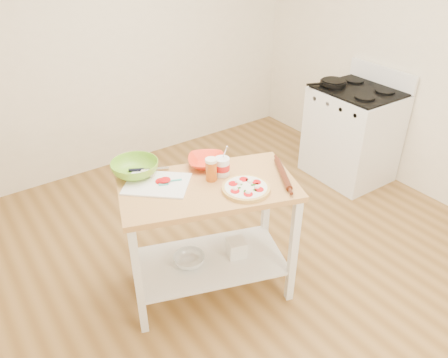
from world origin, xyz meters
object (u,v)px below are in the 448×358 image
pizza (246,188)px  rolling_pin (283,174)px  gas_stove (352,134)px  shelf_glass_bowl (189,260)px  orange_bowl (207,162)px  green_bowl (135,168)px  prep_island (209,217)px  spatula (169,182)px  yogurt_tub (222,166)px  shelf_bin (236,248)px  knife (143,169)px  cutting_board (157,183)px  beer_pint (211,169)px  skillet (333,83)px

pizza → rolling_pin: bearing=-2.2°
gas_stove → shelf_glass_bowl: 2.29m
orange_bowl → green_bowl: (-0.45, 0.17, 0.02)m
prep_island → spatula: 0.37m
gas_stove → yogurt_tub: 2.07m
shelf_glass_bowl → green_bowl: bearing=119.4°
gas_stove → shelf_bin: 2.00m
prep_island → spatula: spatula is taller
knife → prep_island: bearing=-26.9°
prep_island → shelf_bin: prep_island is taller
knife → shelf_bin: bearing=-15.8°
cutting_board → green_bowl: (-0.06, 0.19, 0.04)m
knife → beer_pint: size_ratio=1.63×
skillet → cutting_board: 2.29m
green_bowl → rolling_pin: 0.98m
cutting_board → shelf_glass_bowl: 0.64m
beer_pint → shelf_glass_bowl: (-0.19, 0.01, -0.68)m
spatula → orange_bowl: size_ratio=0.61×
skillet → yogurt_tub: (-1.81, -0.70, -0.01)m
gas_stove → yogurt_tub: yogurt_tub is taller
cutting_board → beer_pint: (0.32, -0.16, 0.07)m
gas_stove → shelf_bin: (-1.90, -0.60, -0.15)m
skillet → cutting_board: (-2.22, -0.56, -0.07)m
cutting_board → orange_bowl: (0.40, 0.02, 0.02)m
rolling_pin → shelf_glass_bowl: rolling_pin is taller
prep_island → shelf_bin: 0.38m
knife → beer_pint: (0.31, -0.35, 0.06)m
beer_pint → yogurt_tub: yogurt_tub is taller
pizza → orange_bowl: orange_bowl is taller
cutting_board → shelf_bin: 0.78m
yogurt_tub → shelf_bin: (0.05, -0.11, -0.64)m
skillet → beer_pint: (-1.90, -0.72, 0.00)m
yogurt_tub → shelf_bin: yogurt_tub is taller
knife → rolling_pin: (0.72, -0.59, 0.00)m
yogurt_tub → gas_stove: bearing=13.9°
cutting_board → spatula: bearing=7.8°
shelf_glass_bowl → spatula: bearing=122.1°
prep_island → pizza: 0.37m
cutting_board → rolling_pin: 0.82m
spatula → skillet: bearing=38.3°
skillet → cutting_board: size_ratio=0.79×
orange_bowl → yogurt_tub: size_ratio=1.18×
prep_island → rolling_pin: (0.46, -0.20, 0.27)m
shelf_glass_bowl → cutting_board: bearing=131.7°
pizza → yogurt_tub: size_ratio=1.40×
spatula → beer_pint: size_ratio=1.02×
pizza → cutting_board: 0.57m
cutting_board → yogurt_tub: size_ratio=2.28×
orange_bowl → rolling_pin: (0.33, -0.41, -0.01)m
orange_bowl → yogurt_tub: (0.02, -0.16, 0.03)m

